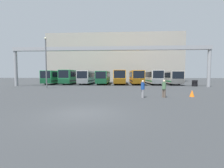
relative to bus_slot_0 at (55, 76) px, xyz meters
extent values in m
plane|color=#2D3033|center=(13.84, -27.72, -1.81)|extent=(200.00, 200.00, 0.00)
cube|color=gray|center=(13.84, 19.67, 6.28)|extent=(46.11, 12.00, 16.19)
cylinder|color=gray|center=(-4.35, -7.88, 1.57)|extent=(0.60, 0.60, 6.77)
cylinder|color=gray|center=(32.03, -7.88, 1.57)|extent=(0.60, 0.60, 6.77)
cube|color=gray|center=(13.84, -7.88, 5.31)|extent=(36.98, 0.80, 0.70)
cube|color=#268C4C|center=(0.00, 0.01, -0.06)|extent=(2.45, 10.06, 2.79)
cube|color=black|center=(0.00, -5.00, 0.45)|extent=(2.25, 0.06, 1.56)
cube|color=black|center=(0.00, 0.01, 0.45)|extent=(2.48, 8.55, 1.17)
cube|color=black|center=(0.00, 0.01, -0.96)|extent=(2.48, 9.56, 0.24)
cylinder|color=black|center=(-1.06, -2.81, -1.31)|extent=(0.28, 0.99, 0.99)
cylinder|color=black|center=(1.06, -2.81, -1.31)|extent=(0.28, 0.99, 0.99)
cylinder|color=black|center=(-1.06, 2.83, -1.31)|extent=(0.28, 0.99, 0.99)
cylinder|color=black|center=(1.06, 2.83, -1.31)|extent=(0.28, 0.99, 0.99)
cube|color=#268C4C|center=(3.95, 1.05, 0.02)|extent=(2.47, 12.14, 2.95)
cube|color=black|center=(3.95, -5.00, 0.57)|extent=(2.27, 0.06, 1.65)
cube|color=black|center=(3.95, 1.05, 0.57)|extent=(2.50, 10.32, 1.24)
cube|color=black|center=(3.95, 1.05, -0.93)|extent=(2.50, 11.54, 0.24)
cylinder|color=black|center=(2.88, -2.35, -1.27)|extent=(0.28, 1.07, 1.07)
cylinder|color=black|center=(5.03, -2.35, -1.27)|extent=(0.28, 1.07, 1.07)
cylinder|color=black|center=(2.88, 4.45, -1.27)|extent=(0.28, 1.07, 1.07)
cylinder|color=black|center=(5.03, 4.45, -1.27)|extent=(0.28, 1.07, 1.07)
cube|color=silver|center=(7.91, 0.11, -0.08)|extent=(2.46, 10.26, 2.75)
cube|color=black|center=(7.91, -5.00, 0.42)|extent=(2.26, 0.06, 1.54)
cube|color=black|center=(7.91, 0.11, 0.42)|extent=(2.49, 8.72, 1.16)
cube|color=black|center=(7.91, 0.11, -0.96)|extent=(2.49, 9.75, 0.24)
cylinder|color=black|center=(6.84, -2.76, -1.33)|extent=(0.28, 0.96, 0.96)
cylinder|color=black|center=(8.98, -2.76, -1.33)|extent=(0.28, 0.96, 0.96)
cylinder|color=black|center=(6.84, 2.98, -1.33)|extent=(0.28, 0.96, 0.96)
cylinder|color=black|center=(8.98, 2.98, -1.33)|extent=(0.28, 0.96, 0.96)
cube|color=#268C4C|center=(11.86, 0.58, -0.12)|extent=(2.42, 11.21, 2.67)
cube|color=black|center=(11.86, -5.00, 0.37)|extent=(2.23, 0.06, 1.50)
cube|color=black|center=(11.86, 0.58, 0.37)|extent=(2.45, 9.53, 1.12)
cube|color=#1966B2|center=(11.86, 0.58, -0.98)|extent=(2.45, 10.65, 0.24)
cylinder|color=black|center=(10.81, -2.55, -1.32)|extent=(0.28, 0.98, 0.98)
cylinder|color=black|center=(12.91, -2.55, -1.32)|extent=(0.28, 0.98, 0.98)
cylinder|color=black|center=(10.81, 3.72, -1.32)|extent=(0.28, 0.98, 0.98)
cylinder|color=black|center=(12.91, 3.72, -1.32)|extent=(0.28, 0.98, 0.98)
cube|color=orange|center=(15.82, 0.75, -0.01)|extent=(2.60, 11.54, 2.90)
cube|color=black|center=(15.82, -5.00, 0.53)|extent=(2.39, 0.06, 1.62)
cube|color=black|center=(15.82, 0.75, 0.53)|extent=(2.63, 9.81, 1.22)
cube|color=orange|center=(15.82, 0.75, -0.94)|extent=(2.63, 10.96, 0.24)
cylinder|color=black|center=(14.68, -2.48, -1.34)|extent=(0.28, 0.93, 0.93)
cylinder|color=black|center=(16.96, -2.48, -1.34)|extent=(0.28, 0.93, 0.93)
cylinder|color=black|center=(14.68, 3.98, -1.34)|extent=(0.28, 0.93, 0.93)
cylinder|color=black|center=(16.96, 3.98, -1.34)|extent=(0.28, 0.93, 0.93)
cube|color=orange|center=(19.77, 0.57, -0.05)|extent=(2.57, 11.18, 2.81)
cube|color=black|center=(19.77, -5.00, 0.47)|extent=(2.36, 0.06, 1.57)
cube|color=black|center=(19.77, 0.57, 0.47)|extent=(2.60, 9.51, 1.18)
cube|color=black|center=(19.77, 0.57, -0.95)|extent=(2.60, 10.62, 0.24)
cylinder|color=black|center=(18.65, -2.56, -1.31)|extent=(0.28, 0.99, 0.99)
cylinder|color=black|center=(20.90, -2.56, -1.31)|extent=(0.28, 0.99, 0.99)
cylinder|color=black|center=(18.65, 3.70, -1.31)|extent=(0.28, 0.99, 0.99)
cylinder|color=black|center=(20.90, 3.70, -1.31)|extent=(0.28, 0.99, 0.99)
cube|color=silver|center=(23.73, 0.60, -0.04)|extent=(2.41, 11.25, 2.84)
cube|color=black|center=(23.73, -5.00, 0.48)|extent=(2.22, 0.06, 1.59)
cube|color=black|center=(23.73, 0.60, 0.48)|extent=(2.44, 9.56, 1.19)
cube|color=#268C4C|center=(23.73, 0.60, -0.95)|extent=(2.44, 10.68, 0.24)
cylinder|color=black|center=(22.68, -2.55, -1.29)|extent=(0.28, 1.04, 1.04)
cylinder|color=black|center=(24.77, -2.55, -1.29)|extent=(0.28, 1.04, 1.04)
cylinder|color=black|center=(22.68, 3.75, -1.29)|extent=(0.28, 1.04, 1.04)
cylinder|color=black|center=(24.77, 3.75, -1.29)|extent=(0.28, 1.04, 1.04)
cube|color=beige|center=(27.68, 0.32, -0.14)|extent=(2.58, 10.68, 2.65)
cube|color=black|center=(27.68, -5.00, 0.35)|extent=(2.38, 0.06, 1.48)
cube|color=black|center=(27.68, 0.32, 0.35)|extent=(2.61, 9.08, 1.11)
cube|color=#268C4C|center=(27.68, 0.32, -0.98)|extent=(2.61, 10.15, 0.24)
cylinder|color=black|center=(26.55, -2.67, -1.31)|extent=(0.28, 0.99, 0.99)
cylinder|color=black|center=(28.81, -2.67, -1.31)|extent=(0.28, 0.99, 0.99)
cylinder|color=black|center=(26.55, 3.31, -1.31)|extent=(0.28, 0.99, 0.99)
cylinder|color=black|center=(28.81, 3.31, -1.31)|extent=(0.28, 0.99, 0.99)
cylinder|color=gray|center=(18.11, -21.49, -1.41)|extent=(0.18, 0.18, 0.80)
cylinder|color=gray|center=(18.14, -21.64, -1.41)|extent=(0.18, 0.18, 0.80)
cylinder|color=navy|center=(18.12, -21.56, -0.68)|extent=(0.35, 0.35, 0.66)
sphere|color=beige|center=(18.12, -21.56, -0.24)|extent=(0.22, 0.22, 0.22)
cylinder|color=brown|center=(20.13, -21.30, -1.40)|extent=(0.19, 0.19, 0.82)
cylinder|color=brown|center=(20.26, -21.40, -1.40)|extent=(0.19, 0.19, 0.82)
cylinder|color=#4C724C|center=(20.19, -21.35, -0.65)|extent=(0.36, 0.36, 0.68)
sphere|color=beige|center=(20.19, -21.35, -0.20)|extent=(0.22, 0.22, 0.22)
cone|color=orange|center=(23.17, -20.66, -1.46)|extent=(0.46, 0.46, 0.70)
torus|color=black|center=(30.30, -6.42, -1.69)|extent=(1.04, 1.04, 0.24)
torus|color=black|center=(30.30, -6.42, -1.45)|extent=(1.04, 1.04, 0.24)
torus|color=black|center=(30.30, -6.42, -1.21)|extent=(1.04, 1.04, 0.24)
torus|color=black|center=(30.30, -6.42, -0.97)|extent=(1.04, 1.04, 0.24)
torus|color=black|center=(30.30, -6.42, -0.73)|extent=(1.04, 1.04, 0.24)
cylinder|color=#595B60|center=(3.84, -12.09, 2.16)|extent=(0.20, 0.20, 7.94)
sphere|color=beige|center=(3.84, -12.09, 6.28)|extent=(0.36, 0.36, 0.36)
camera|label=1|loc=(15.96, -36.03, 0.39)|focal=24.00mm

